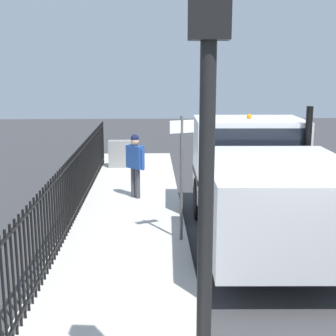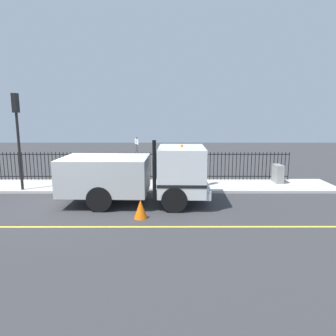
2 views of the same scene
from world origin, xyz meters
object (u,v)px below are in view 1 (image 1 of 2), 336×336
object	(u,v)px
work_truck	(260,176)
traffic_light_near	(208,102)
utility_cabinet	(121,154)
street_sign	(181,164)
worker_standing	(135,159)

from	to	relation	value
work_truck	traffic_light_near	xyz separation A→B (m)	(1.80, 5.80, 1.91)
utility_cabinet	street_sign	world-z (taller)	street_sign
work_truck	traffic_light_near	world-z (taller)	traffic_light_near
traffic_light_near	utility_cabinet	size ratio (longest dim) A/B	4.80
work_truck	street_sign	bearing A→B (deg)	-163.25
worker_standing	traffic_light_near	xyz separation A→B (m)	(-0.84, 8.46, 2.06)
work_truck	worker_standing	distance (m)	3.75
traffic_light_near	street_sign	bearing A→B (deg)	92.17
worker_standing	utility_cabinet	size ratio (longest dim) A/B	1.84
utility_cabinet	worker_standing	bearing A→B (deg)	99.28
worker_standing	street_sign	distance (m)	3.30
worker_standing	street_sign	world-z (taller)	street_sign
worker_standing	street_sign	size ratio (longest dim) A/B	0.68
work_truck	utility_cabinet	distance (m)	7.39
worker_standing	work_truck	bearing A→B (deg)	-2.58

